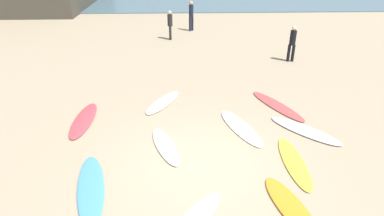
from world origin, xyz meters
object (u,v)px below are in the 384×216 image
Objects in this scene: surfboard_9 at (305,130)px; beachgoer_far at (170,24)px; surfboard_0 at (84,120)px; surfboard_4 at (291,207)px; beachgoer_mid at (292,42)px; surfboard_1 at (241,127)px; surfboard_5 at (294,162)px; surfboard_2 at (163,102)px; surfboard_6 at (91,188)px; surfboard_7 at (166,146)px; surfboard_8 at (277,106)px; beachgoer_near at (191,14)px.

beachgoer_far reaches higher than surfboard_9.
surfboard_4 is (5.33, -3.96, -0.00)m from surfboard_0.
surfboard_1 is at bearing -113.35° from beachgoer_mid.
surfboard_1 is 1.03× the size of surfboard_5.
surfboard_4 is at bearing -33.51° from surfboard_2.
surfboard_2 reaches higher than surfboard_1.
beachgoer_mid is at bearing 41.98° from surfboard_1.
surfboard_0 is at bearing -14.89° from beachgoer_far.
surfboard_9 is 6.64m from beachgoer_mid.
beachgoer_far reaches higher than surfboard_4.
surfboard_6 is at bearing -165.34° from surfboard_1.
surfboard_5 is at bearing -78.40° from surfboard_1.
surfboard_4 is at bearing 119.47° from surfboard_7.
beachgoer_mid is 1.02× the size of beachgoer_far.
surfboard_4 is 0.76× the size of surfboard_8.
beachgoer_near is (3.77, 11.69, 0.99)m from surfboard_0.
surfboard_1 is at bearing 121.64° from surfboard_5.
surfboard_7 reaches higher than surfboard_6.
surfboard_0 reaches higher than surfboard_7.
surfboard_4 reaches higher than surfboard_7.
beachgoer_far is (-3.39, 12.05, 0.87)m from surfboard_5.
beachgoer_near reaches higher than surfboard_7.
beachgoer_near reaches higher than surfboard_4.
beachgoer_near is (1.15, 13.26, 0.99)m from surfboard_7.
surfboard_7 is (2.61, -1.56, -0.00)m from surfboard_0.
surfboard_7 is at bearing 7.71° from surfboard_8.
beachgoer_far is (-3.83, 8.86, 0.87)m from surfboard_8.
surfboard_5 is 0.91× the size of surfboard_6.
beachgoer_far is (-0.12, 11.20, 0.86)m from surfboard_7.
beachgoer_near is (-1.56, 15.65, 0.99)m from surfboard_4.
beachgoer_mid is at bearing 36.70° from surfboard_6.
surfboard_0 is 1.03× the size of surfboard_9.
surfboard_8 is 1.72m from surfboard_9.
surfboard_2 is at bearing 123.81° from surfboard_1.
surfboard_5 is 12.55m from beachgoer_far.
beachgoer_far is at bearing 70.03° from surfboard_9.
beachgoer_mid is at bearing 34.91° from surfboard_9.
surfboard_1 is 10.57m from beachgoer_far.
beachgoer_far reaches higher than surfboard_8.
beachgoer_far is (2.50, 9.64, 0.86)m from surfboard_0.
surfboard_4 is 0.99× the size of surfboard_7.
beachgoer_mid is at bearing 34.50° from surfboard_0.
surfboard_8 is at bearing -116.89° from beachgoer_near.
surfboard_2 is 10.64m from beachgoer_near.
surfboard_4 is at bearing -100.68° from surfboard_1.
surfboard_9 is at bearing 62.94° from surfboard_5.
surfboard_7 is 13.35m from beachgoer_near.
beachgoer_far is at bearing 106.63° from surfboard_5.
surfboard_7 is at bearing 0.22° from beachgoer_far.
surfboard_9 is 1.36× the size of beachgoer_mid.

